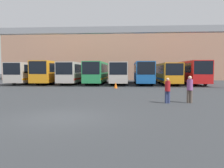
# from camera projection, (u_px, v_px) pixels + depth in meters

# --- Properties ---
(ground_plane) EXTENTS (200.00, 200.00, 0.00)m
(ground_plane) POSITION_uv_depth(u_px,v_px,m) (60.00, 118.00, 9.52)
(ground_plane) COLOR #2D3033
(building_backdrop) EXTENTS (47.95, 12.00, 10.66)m
(building_backdrop) POSITION_uv_depth(u_px,v_px,m) (115.00, 56.00, 50.67)
(building_backdrop) COLOR tan
(building_backdrop) RESTS_ON ground
(overhead_gantry) EXTENTS (33.36, 0.80, 6.89)m
(overhead_gantry) POSITION_uv_depth(u_px,v_px,m) (102.00, 36.00, 24.56)
(overhead_gantry) COLOR gray
(overhead_gantry) RESTS_ON ground
(bus_slot_0) EXTENTS (2.56, 11.91, 3.11)m
(bus_slot_0) POSITION_uv_depth(u_px,v_px,m) (32.00, 72.00, 34.46)
(bus_slot_0) COLOR beige
(bus_slot_0) RESTS_ON ground
(bus_slot_1) EXTENTS (2.59, 11.24, 3.33)m
(bus_slot_1) POSITION_uv_depth(u_px,v_px,m) (52.00, 71.00, 33.87)
(bus_slot_1) COLOR orange
(bus_slot_1) RESTS_ON ground
(bus_slot_2) EXTENTS (2.44, 10.57, 3.16)m
(bus_slot_2) POSITION_uv_depth(u_px,v_px,m) (74.00, 72.00, 33.30)
(bus_slot_2) COLOR beige
(bus_slot_2) RESTS_ON ground
(bus_slot_3) EXTENTS (2.49, 10.99, 3.23)m
(bus_slot_3) POSITION_uv_depth(u_px,v_px,m) (97.00, 71.00, 33.25)
(bus_slot_3) COLOR #268C4C
(bus_slot_3) RESTS_ON ground
(bus_slot_4) EXTENTS (2.46, 10.80, 3.14)m
(bus_slot_4) POSITION_uv_depth(u_px,v_px,m) (120.00, 72.00, 32.91)
(bus_slot_4) COLOR beige
(bus_slot_4) RESTS_ON ground
(bus_slot_5) EXTENTS (2.45, 11.15, 3.20)m
(bus_slot_5) POSITION_uv_depth(u_px,v_px,m) (143.00, 72.00, 32.83)
(bus_slot_5) COLOR #1959A5
(bus_slot_5) RESTS_ON ground
(bus_slot_6) EXTENTS (2.43, 11.46, 3.01)m
(bus_slot_6) POSITION_uv_depth(u_px,v_px,m) (166.00, 72.00, 32.74)
(bus_slot_6) COLOR orange
(bus_slot_6) RESTS_ON ground
(bus_slot_7) EXTENTS (2.54, 10.91, 3.31)m
(bus_slot_7) POSITION_uv_depth(u_px,v_px,m) (191.00, 71.00, 32.21)
(bus_slot_7) COLOR red
(bus_slot_7) RESTS_ON ground
(pedestrian_near_center) EXTENTS (0.36, 0.36, 1.71)m
(pedestrian_near_center) POSITION_uv_depth(u_px,v_px,m) (190.00, 89.00, 13.69)
(pedestrian_near_center) COLOR brown
(pedestrian_near_center) RESTS_ON ground
(pedestrian_mid_left) EXTENTS (0.33, 0.33, 1.59)m
(pedestrian_mid_left) POSITION_uv_depth(u_px,v_px,m) (168.00, 90.00, 13.62)
(pedestrian_mid_left) COLOR navy
(pedestrian_mid_left) RESTS_ON ground
(traffic_cone) EXTENTS (0.41, 0.41, 0.73)m
(traffic_cone) POSITION_uv_depth(u_px,v_px,m) (116.00, 85.00, 24.86)
(traffic_cone) COLOR orange
(traffic_cone) RESTS_ON ground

